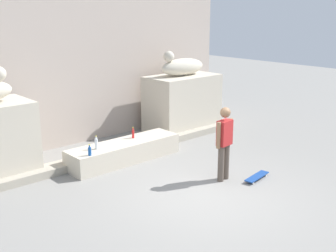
{
  "coord_description": "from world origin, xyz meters",
  "views": [
    {
      "loc": [
        -6.05,
        -5.55,
        3.75
      ],
      "look_at": [
        0.37,
        1.58,
        1.1
      ],
      "focal_mm": 46.17,
      "sensor_mm": 36.0,
      "label": 1
    }
  ],
  "objects_px": {
    "skateboard": "(257,177)",
    "bottle_blue": "(90,151)",
    "skater": "(224,141)",
    "bottle_clear": "(96,144)",
    "bottle_red": "(133,134)",
    "statue_reclining_right": "(182,66)"
  },
  "relations": [
    {
      "from": "skater",
      "to": "bottle_clear",
      "type": "height_order",
      "value": "skater"
    },
    {
      "from": "statue_reclining_right",
      "to": "bottle_blue",
      "type": "distance_m",
      "value": 4.66
    },
    {
      "from": "skateboard",
      "to": "bottle_blue",
      "type": "distance_m",
      "value": 3.82
    },
    {
      "from": "skateboard",
      "to": "bottle_clear",
      "type": "height_order",
      "value": "bottle_clear"
    },
    {
      "from": "statue_reclining_right",
      "to": "skater",
      "type": "height_order",
      "value": "statue_reclining_right"
    },
    {
      "from": "statue_reclining_right",
      "to": "skateboard",
      "type": "relative_size",
      "value": 1.97
    },
    {
      "from": "bottle_red",
      "to": "bottle_clear",
      "type": "relative_size",
      "value": 0.87
    },
    {
      "from": "skateboard",
      "to": "bottle_blue",
      "type": "relative_size",
      "value": 3.15
    },
    {
      "from": "skater",
      "to": "bottle_clear",
      "type": "xyz_separation_m",
      "value": [
        -1.73,
        2.46,
        -0.29
      ]
    },
    {
      "from": "bottle_clear",
      "to": "skater",
      "type": "bearing_deg",
      "value": -54.93
    },
    {
      "from": "skateboard",
      "to": "bottle_blue",
      "type": "height_order",
      "value": "bottle_blue"
    },
    {
      "from": "skater",
      "to": "bottle_blue",
      "type": "height_order",
      "value": "skater"
    },
    {
      "from": "bottle_blue",
      "to": "bottle_red",
      "type": "bearing_deg",
      "value": 15.14
    },
    {
      "from": "skater",
      "to": "bottle_red",
      "type": "distance_m",
      "value": 2.67
    },
    {
      "from": "bottle_blue",
      "to": "bottle_clear",
      "type": "xyz_separation_m",
      "value": [
        0.36,
        0.29,
        0.03
      ]
    },
    {
      "from": "bottle_red",
      "to": "bottle_clear",
      "type": "xyz_separation_m",
      "value": [
        -1.19,
        -0.13,
        0.02
      ]
    },
    {
      "from": "skateboard",
      "to": "skater",
      "type": "bearing_deg",
      "value": -49.4
    },
    {
      "from": "skater",
      "to": "bottle_red",
      "type": "bearing_deg",
      "value": -84.42
    },
    {
      "from": "bottle_red",
      "to": "bottle_blue",
      "type": "distance_m",
      "value": 1.61
    },
    {
      "from": "statue_reclining_right",
      "to": "bottle_clear",
      "type": "relative_size",
      "value": 4.97
    },
    {
      "from": "statue_reclining_right",
      "to": "bottle_clear",
      "type": "distance_m",
      "value": 4.24
    },
    {
      "from": "bottle_red",
      "to": "bottle_clear",
      "type": "bearing_deg",
      "value": -173.68
    }
  ]
}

